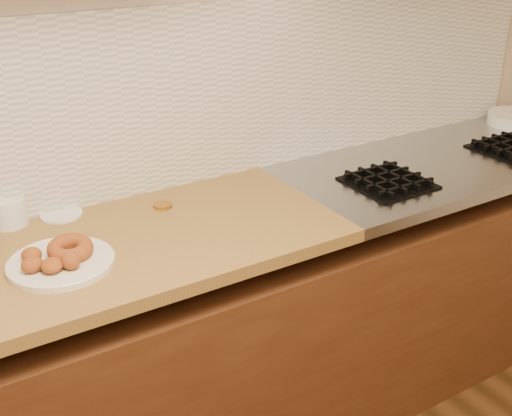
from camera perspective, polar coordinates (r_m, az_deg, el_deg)
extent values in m
cube|color=#C6B094|center=(2.05, -12.34, 12.81)|extent=(4.00, 0.02, 2.70)
cube|color=#512A17|center=(2.20, -7.10, -13.91)|extent=(3.60, 0.60, 0.77)
cube|color=#9EA0A5|center=(2.57, 16.16, 3.86)|extent=(1.30, 0.62, 0.04)
cube|color=beige|center=(2.08, -11.84, 8.72)|extent=(3.60, 0.02, 0.60)
cube|color=black|center=(2.27, 11.64, 2.20)|extent=(0.26, 0.26, 0.01)
cube|color=black|center=(2.21, 9.95, 2.10)|extent=(0.01, 0.24, 0.02)
cube|color=black|center=(2.21, 13.24, 1.78)|extent=(0.24, 0.01, 0.02)
cube|color=black|center=(2.25, 11.11, 2.41)|extent=(0.01, 0.24, 0.02)
cube|color=black|center=(2.25, 12.19, 2.30)|extent=(0.24, 0.01, 0.02)
cube|color=black|center=(2.29, 12.23, 2.70)|extent=(0.01, 0.24, 0.02)
cube|color=black|center=(2.29, 11.17, 2.80)|extent=(0.24, 0.01, 0.02)
cube|color=black|center=(2.33, 13.31, 2.98)|extent=(0.01, 0.24, 0.02)
cube|color=black|center=(2.33, 10.18, 3.28)|extent=(0.24, 0.01, 0.02)
cube|color=black|center=(2.74, 21.74, 4.86)|extent=(0.26, 0.26, 0.01)
cube|color=black|center=(2.66, 20.60, 4.85)|extent=(0.01, 0.24, 0.02)
cube|color=black|center=(2.71, 21.40, 5.05)|extent=(0.01, 0.24, 0.02)
cube|color=black|center=(2.75, 21.30, 5.35)|extent=(0.24, 0.01, 0.02)
cube|color=black|center=(2.78, 20.35, 5.73)|extent=(0.24, 0.01, 0.02)
cylinder|color=silver|center=(1.79, -16.93, -4.67)|extent=(0.28, 0.28, 0.02)
torus|color=#974319|center=(1.79, -16.20, -3.48)|extent=(0.13, 0.13, 0.06)
ellipsoid|color=#974319|center=(1.80, -19.33, -3.95)|extent=(0.06, 0.06, 0.04)
ellipsoid|color=#974319|center=(1.75, -19.28, -4.78)|extent=(0.07, 0.07, 0.04)
ellipsoid|color=#974319|center=(1.73, -17.69, -4.87)|extent=(0.07, 0.07, 0.04)
ellipsoid|color=#974319|center=(1.73, -16.15, -4.53)|extent=(0.07, 0.07, 0.05)
cylinder|color=silver|center=(2.05, -21.12, -0.33)|extent=(0.12, 0.12, 0.09)
cylinder|color=white|center=(2.08, -16.92, -0.54)|extent=(0.14, 0.14, 0.01)
cylinder|color=#B37C30|center=(2.07, -8.29, 0.26)|extent=(0.06, 0.06, 0.01)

